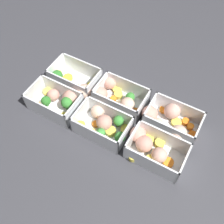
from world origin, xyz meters
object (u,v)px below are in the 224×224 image
at_px(container_near_center, 116,98).
at_px(container_far_left, 151,148).
at_px(container_near_right, 75,82).
at_px(container_far_right, 59,101).
at_px(container_near_left, 169,121).
at_px(container_far_center, 104,124).

xyz_separation_m(container_near_center, container_far_left, (-0.17, 0.11, -0.00)).
xyz_separation_m(container_near_right, container_far_left, (-0.33, 0.10, -0.00)).
bearing_deg(container_far_right, container_far_left, 178.75).
bearing_deg(container_near_center, container_near_right, 3.09).
height_order(container_near_center, container_near_right, same).
relative_size(container_near_left, container_far_center, 1.10).
bearing_deg(container_far_left, container_far_right, -1.25).
xyz_separation_m(container_near_right, container_far_right, (0.00, 0.09, 0.00)).
distance_m(container_near_left, container_near_center, 0.18).
xyz_separation_m(container_far_left, container_far_right, (0.33, -0.01, 0.00)).
relative_size(container_far_center, container_far_right, 1.06).
bearing_deg(container_far_center, container_near_center, -81.66).
relative_size(container_near_center, container_far_right, 1.08).
distance_m(container_far_left, container_far_center, 0.16).
xyz_separation_m(container_near_left, container_far_right, (0.34, 0.10, -0.00)).
relative_size(container_near_left, container_near_right, 1.00).
relative_size(container_near_right, container_far_right, 1.16).
height_order(container_near_center, container_far_left, same).
distance_m(container_near_center, container_far_left, 0.20).
distance_m(container_near_left, container_far_right, 0.35).
height_order(container_far_left, container_far_center, same).
xyz_separation_m(container_far_left, container_far_center, (0.16, -0.00, -0.00)).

